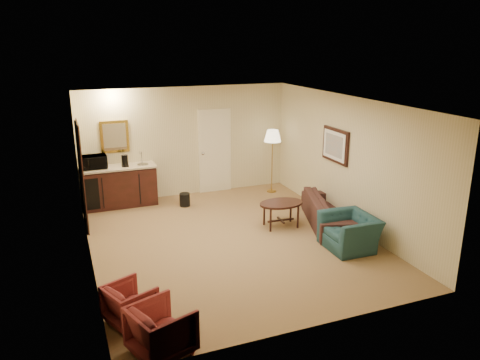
# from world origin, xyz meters

# --- Properties ---
(ground) EXTENTS (6.00, 6.00, 0.00)m
(ground) POSITION_xyz_m (0.00, 0.00, 0.00)
(ground) COLOR olive
(ground) RESTS_ON ground
(room_walls) EXTENTS (5.02, 6.01, 2.61)m
(room_walls) POSITION_xyz_m (-0.10, 0.77, 1.72)
(room_walls) COLOR beige
(room_walls) RESTS_ON ground
(wetbar_cabinet) EXTENTS (1.64, 0.58, 0.92)m
(wetbar_cabinet) POSITION_xyz_m (-1.65, 2.72, 0.46)
(wetbar_cabinet) COLOR #3A1512
(wetbar_cabinet) RESTS_ON ground
(sofa) EXTENTS (1.20, 2.10, 0.79)m
(sofa) POSITION_xyz_m (2.15, -0.01, 0.39)
(sofa) COLOR black
(sofa) RESTS_ON ground
(teal_armchair) EXTENTS (0.64, 0.96, 0.83)m
(teal_armchair) POSITION_xyz_m (1.90, -1.09, 0.42)
(teal_armchair) COLOR #1C4248
(teal_armchair) RESTS_ON ground
(rose_chair_near) EXTENTS (0.72, 0.74, 0.59)m
(rose_chair_near) POSITION_xyz_m (-2.15, -2.00, 0.30)
(rose_chair_near) COLOR #9A3236
(rose_chair_near) RESTS_ON ground
(rose_chair_far) EXTENTS (0.81, 0.84, 0.69)m
(rose_chair_far) POSITION_xyz_m (-1.90, -2.80, 0.34)
(rose_chair_far) COLOR #9A3236
(rose_chair_far) RESTS_ON ground
(coffee_table) EXTENTS (0.94, 0.66, 0.52)m
(coffee_table) POSITION_xyz_m (1.19, 0.27, 0.26)
(coffee_table) COLOR black
(coffee_table) RESTS_ON ground
(floor_lamp) EXTENTS (0.53, 0.53, 1.56)m
(floor_lamp) POSITION_xyz_m (1.99, 2.40, 0.78)
(floor_lamp) COLOR #AD8639
(floor_lamp) RESTS_ON ground
(waste_bin) EXTENTS (0.25, 0.25, 0.30)m
(waste_bin) POSITION_xyz_m (-0.30, 2.16, 0.15)
(waste_bin) COLOR black
(waste_bin) RESTS_ON ground
(microwave) EXTENTS (0.54, 0.31, 0.36)m
(microwave) POSITION_xyz_m (-2.15, 2.75, 1.10)
(microwave) COLOR black
(microwave) RESTS_ON wetbar_cabinet
(coffee_maker) EXTENTS (0.16, 0.16, 0.27)m
(coffee_maker) POSITION_xyz_m (-1.50, 2.67, 1.05)
(coffee_maker) COLOR black
(coffee_maker) RESTS_ON wetbar_cabinet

